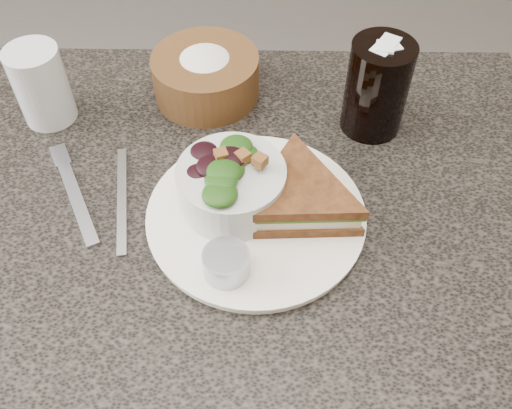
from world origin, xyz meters
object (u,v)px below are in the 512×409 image
at_px(dinner_plate, 256,216).
at_px(sandwich, 298,198).
at_px(salad_bowl, 231,180).
at_px(cola_glass, 377,84).
at_px(bread_basket, 205,70).
at_px(dining_table, 220,333).
at_px(dressing_ramekin, 226,263).
at_px(water_glass, 41,85).

bearing_deg(dinner_plate, sandwich, 6.74).
height_order(sandwich, salad_bowl, salad_bowl).
relative_size(dinner_plate, salad_bowl, 2.01).
height_order(dinner_plate, cola_glass, cola_glass).
height_order(bread_basket, cola_glass, cola_glass).
bearing_deg(bread_basket, dining_table, -86.59).
xyz_separation_m(salad_bowl, dressing_ramekin, (-0.00, -0.11, -0.02)).
height_order(dining_table, bread_basket, bread_basket).
height_order(salad_bowl, dressing_ramekin, salad_bowl).
xyz_separation_m(sandwich, bread_basket, (-0.14, 0.25, 0.01)).
bearing_deg(dining_table, dinner_plate, -16.57).
distance_m(sandwich, bread_basket, 0.28).
distance_m(cola_glass, water_glass, 0.49).
bearing_deg(salad_bowl, cola_glass, 39.16).
bearing_deg(dining_table, water_glass, 144.74).
bearing_deg(salad_bowl, dressing_ramekin, -91.03).
relative_size(dressing_ramekin, cola_glass, 0.37).
relative_size(dining_table, dinner_plate, 3.53).
bearing_deg(dinner_plate, water_glass, 148.23).
relative_size(dinner_plate, bread_basket, 1.71).
relative_size(dining_table, dressing_ramekin, 17.62).
height_order(dinner_plate, dressing_ramekin, dressing_ramekin).
xyz_separation_m(dinner_plate, dressing_ramekin, (-0.03, -0.09, 0.02)).
relative_size(dining_table, water_glass, 8.42).
xyz_separation_m(dining_table, salad_bowl, (0.04, 0.00, 0.43)).
height_order(cola_glass, water_glass, cola_glass).
height_order(dinner_plate, bread_basket, bread_basket).
xyz_separation_m(cola_glass, water_glass, (-0.49, 0.01, -0.02)).
xyz_separation_m(dressing_ramekin, bread_basket, (-0.05, 0.34, 0.02)).
bearing_deg(dressing_ramekin, water_glass, 134.77).
height_order(dressing_ramekin, cola_glass, cola_glass).
bearing_deg(water_glass, bread_basket, 13.40).
xyz_separation_m(dining_table, sandwich, (0.12, -0.01, 0.41)).
bearing_deg(dressing_ramekin, dinner_plate, 69.33).
bearing_deg(dinner_plate, dining_table, 163.43).
distance_m(dining_table, sandwich, 0.43).
relative_size(dressing_ramekin, water_glass, 0.48).
bearing_deg(sandwich, dinner_plate, -175.88).
bearing_deg(dinner_plate, cola_glass, 47.48).
distance_m(dinner_plate, water_glass, 0.38).
distance_m(dining_table, dinner_plate, 0.39).
bearing_deg(sandwich, dressing_ramekin, -135.04).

